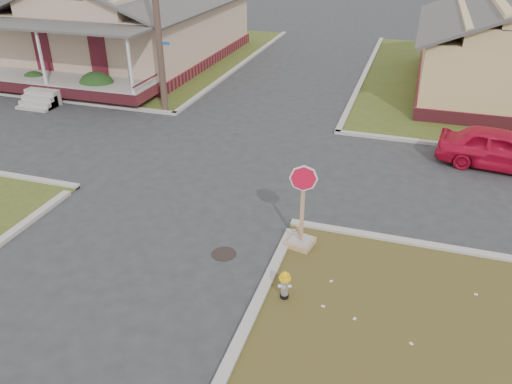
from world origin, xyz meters
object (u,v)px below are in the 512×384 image
(fire_hydrant, at_px, (285,283))
(stop_sign, at_px, (301,229))
(red_sedan, at_px, (500,149))
(utility_pole, at_px, (155,1))

(fire_hydrant, xyz_separation_m, stop_sign, (-0.13, 2.12, 0.11))
(stop_sign, distance_m, red_sedan, 8.62)
(stop_sign, xyz_separation_m, red_sedan, (5.35, 6.76, 0.14))
(red_sedan, bearing_deg, fire_hydrant, 156.47)
(utility_pole, height_order, stop_sign, utility_pole)
(utility_pole, relative_size, stop_sign, 3.87)
(utility_pole, height_order, fire_hydrant, utility_pole)
(fire_hydrant, distance_m, red_sedan, 10.30)
(utility_pole, distance_m, fire_hydrant, 14.12)
(utility_pole, distance_m, stop_sign, 12.49)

